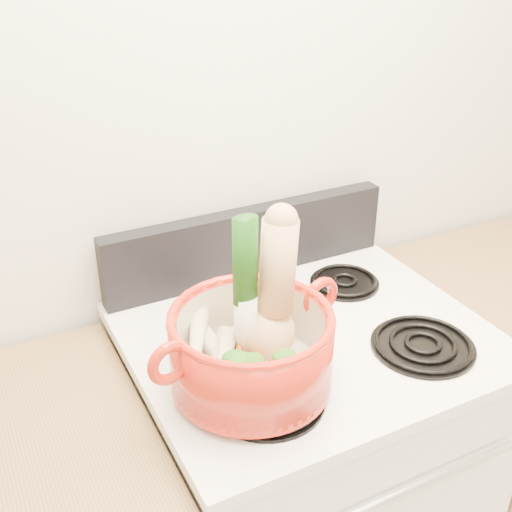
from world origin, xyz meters
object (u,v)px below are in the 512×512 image
stove_body (301,488)px  dutch_oven (251,350)px  squash (268,292)px  leek (245,290)px

stove_body → dutch_oven: bearing=-150.6°
stove_body → squash: (-0.15, -0.09, 0.69)m
squash → leek: size_ratio=0.91×
stove_body → dutch_oven: 0.63m
squash → stove_body: bearing=14.5°
stove_body → squash: squash is taller
stove_body → squash: size_ratio=3.14×
dutch_oven → squash: squash is taller
dutch_oven → squash: 0.12m
stove_body → leek: leek is taller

